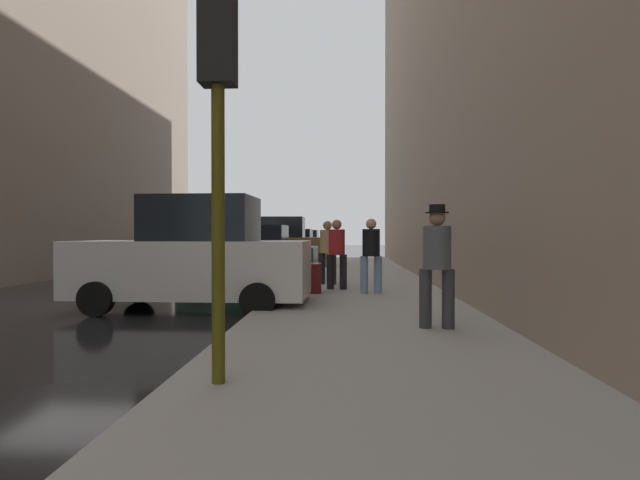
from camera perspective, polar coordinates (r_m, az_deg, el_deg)
ground_plane at (r=11.63m, az=-26.35°, el=-6.82°), size 120.00×120.00×0.00m
sidewalk at (r=10.16m, az=4.92°, el=-7.41°), size 4.00×40.00×0.15m
parked_white_van at (r=10.23m, az=-14.16°, el=-1.99°), size 4.63×2.12×2.25m
parked_dark_green_sedan at (r=15.98m, az=-7.89°, el=-1.69°), size 4.24×2.13×1.79m
parked_bronze_suv at (r=21.75m, az=-4.98°, el=-0.58°), size 4.62×2.09×2.25m
parked_silver_sedan at (r=27.74m, az=-3.26°, el=-0.69°), size 4.27×2.19×1.79m
parked_red_hatchback at (r=33.98m, az=-2.11°, el=-0.44°), size 4.25×2.15×1.79m
fire_hydrant at (r=17.03m, az=-1.10°, el=-2.72°), size 0.42×0.22×0.70m
traffic_light at (r=4.79m, az=-11.57°, el=15.89°), size 0.32×0.32×3.60m
pedestrian_in_red_jacket at (r=12.25m, az=1.93°, el=-1.20°), size 0.51×0.43×1.71m
pedestrian_in_jeans at (r=11.45m, az=5.86°, el=-1.33°), size 0.52×0.44×1.71m
pedestrian_in_tan_coat at (r=13.44m, az=0.85°, el=-1.03°), size 0.53×0.50×1.71m
pedestrian_with_beanie at (r=7.35m, az=13.22°, el=-2.20°), size 0.52×0.44×1.78m
rolling_suitcase at (r=11.55m, az=-0.83°, el=-4.36°), size 0.42×0.60×1.04m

